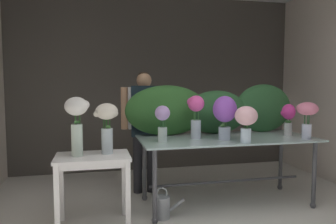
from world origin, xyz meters
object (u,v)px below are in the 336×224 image
object	(u,v)px
display_table_glass	(227,147)
vase_blush_carnations	(246,120)
florist	(144,118)
vase_magenta_dahlias	(288,117)
vase_fuchsia_lilies	(196,113)
watering_can	(162,207)
vase_lilac_tulips	(163,120)
vase_cream_lisianthus_tall	(107,122)
vase_violet_peonies	(225,113)
side_table_white	(93,166)
vase_rosy_anemones	(307,114)
vase_white_roses_tall	(77,119)

from	to	relation	value
display_table_glass	vase_blush_carnations	distance (m)	0.52
florist	display_table_glass	bearing A→B (deg)	-35.78
vase_magenta_dahlias	vase_fuchsia_lilies	distance (m)	1.21
vase_fuchsia_lilies	watering_can	bearing A→B (deg)	-151.96
vase_lilac_tulips	vase_cream_lisianthus_tall	bearing A→B (deg)	-169.83
vase_violet_peonies	watering_can	size ratio (longest dim) A/B	1.43
florist	vase_fuchsia_lilies	bearing A→B (deg)	-51.76
vase_violet_peonies	vase_cream_lisianthus_tall	size ratio (longest dim) A/B	0.96
vase_fuchsia_lilies	display_table_glass	bearing A→B (deg)	-0.97
vase_blush_carnations	vase_cream_lisianthus_tall	world-z (taller)	vase_cream_lisianthus_tall
display_table_glass	watering_can	size ratio (longest dim) A/B	5.97
side_table_white	watering_can	world-z (taller)	side_table_white
vase_fuchsia_lilies	vase_magenta_dahlias	bearing A→B (deg)	-0.65
side_table_white	vase_rosy_anemones	xyz separation A→B (m)	(2.44, -0.03, 0.48)
vase_fuchsia_lilies	vase_lilac_tulips	world-z (taller)	vase_fuchsia_lilies
side_table_white	florist	size ratio (longest dim) A/B	0.46
vase_magenta_dahlias	vase_lilac_tulips	distance (m)	1.63
side_table_white	vase_violet_peonies	bearing A→B (deg)	5.33
vase_violet_peonies	vase_white_roses_tall	xyz separation A→B (m)	(-1.63, -0.14, -0.02)
vase_white_roses_tall	vase_blush_carnations	bearing A→B (deg)	-3.09
side_table_white	vase_white_roses_tall	bearing A→B (deg)	179.97
vase_white_roses_tall	side_table_white	bearing A→B (deg)	-0.03
vase_lilac_tulips	watering_can	distance (m)	0.94
vase_fuchsia_lilies	vase_violet_peonies	size ratio (longest dim) A/B	1.01
vase_magenta_dahlias	vase_lilac_tulips	world-z (taller)	vase_lilac_tulips
vase_lilac_tulips	watering_can	world-z (taller)	vase_lilac_tulips
vase_rosy_anemones	display_table_glass	bearing A→B (deg)	160.66
florist	vase_violet_peonies	world-z (taller)	florist
vase_magenta_dahlias	vase_violet_peonies	size ratio (longest dim) A/B	0.78
display_table_glass	florist	xyz separation A→B (m)	(-0.90, 0.65, 0.31)
vase_rosy_anemones	vase_cream_lisianthus_tall	bearing A→B (deg)	177.92
side_table_white	vase_lilac_tulips	bearing A→B (deg)	11.86
vase_violet_peonies	vase_rosy_anemones	xyz separation A→B (m)	(0.95, -0.17, -0.02)
display_table_glass	vase_rosy_anemones	bearing A→B (deg)	-19.34
display_table_glass	vase_white_roses_tall	xyz separation A→B (m)	(-1.72, -0.27, 0.41)
vase_white_roses_tall	vase_rosy_anemones	bearing A→B (deg)	-0.73
vase_rosy_anemones	vase_white_roses_tall	xyz separation A→B (m)	(-2.58, 0.03, 0.01)
vase_rosy_anemones	vase_fuchsia_lilies	bearing A→B (deg)	166.19
vase_cream_lisianthus_tall	vase_magenta_dahlias	bearing A→B (deg)	5.43
display_table_glass	vase_lilac_tulips	size ratio (longest dim) A/B	5.18
vase_blush_carnations	vase_cream_lisianthus_tall	xyz separation A→B (m)	(-1.49, 0.15, -0.01)
vase_cream_lisianthus_tall	vase_fuchsia_lilies	bearing A→B (deg)	12.38
vase_white_roses_tall	vase_magenta_dahlias	bearing A→B (deg)	5.92
florist	vase_fuchsia_lilies	size ratio (longest dim) A/B	3.17
side_table_white	vase_cream_lisianthus_tall	world-z (taller)	vase_cream_lisianthus_tall
vase_magenta_dahlias	vase_fuchsia_lilies	bearing A→B (deg)	179.35
vase_lilac_tulips	vase_white_roses_tall	size ratio (longest dim) A/B	0.68
display_table_glass	vase_fuchsia_lilies	size ratio (longest dim) A/B	4.13
florist	vase_magenta_dahlias	xyz separation A→B (m)	(1.71, -0.66, 0.05)
side_table_white	vase_cream_lisianthus_tall	bearing A→B (deg)	18.57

